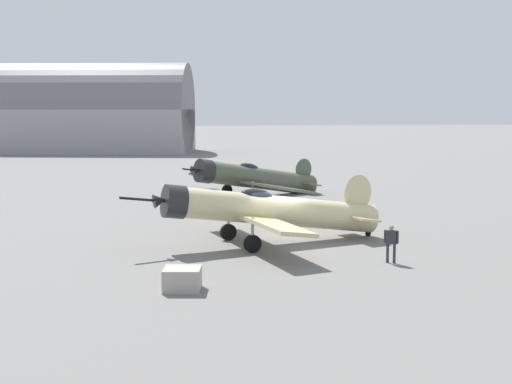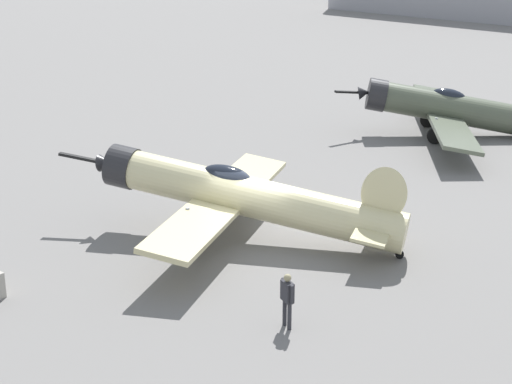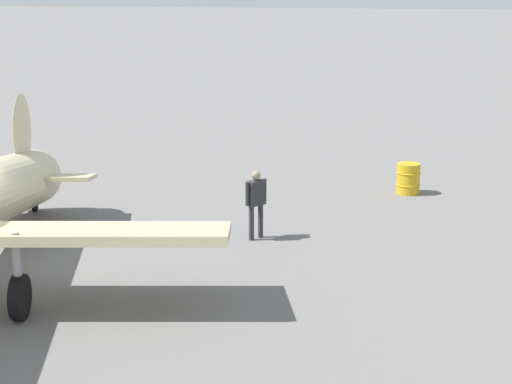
{
  "view_description": "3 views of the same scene",
  "coord_description": "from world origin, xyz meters",
  "views": [
    {
      "loc": [
        5.24,
        32.97,
        6.47
      ],
      "look_at": [
        0.08,
        -7.08,
        1.6
      ],
      "focal_mm": 50.43,
      "sensor_mm": 36.0,
      "label": 1
    },
    {
      "loc": [
        -13.86,
        22.11,
        10.72
      ],
      "look_at": [
        0.0,
        0.0,
        1.8
      ],
      "focal_mm": 57.06,
      "sensor_mm": 36.0,
      "label": 2
    },
    {
      "loc": [
        12.83,
        9.16,
        5.59
      ],
      "look_at": [
        -4.01,
        4.81,
        1.1
      ],
      "focal_mm": 56.11,
      "sensor_mm": 36.0,
      "label": 3
    }
  ],
  "objects": [
    {
      "name": "ground_crew_mechanic",
      "position": [
        -4.01,
        4.81,
        0.96
      ],
      "size": [
        0.54,
        0.42,
        1.59
      ],
      "rotation": [
        0.0,
        0.0,
        1.0
      ],
      "color": "#2D2D33",
      "rests_on": "ground_plane"
    },
    {
      "name": "fuel_drum",
      "position": [
        -9.05,
        7.86,
        0.43
      ],
      "size": [
        0.67,
        0.67,
        0.85
      ],
      "color": "gold",
      "rests_on": "ground_plane"
    }
  ]
}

